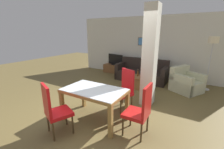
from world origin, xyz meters
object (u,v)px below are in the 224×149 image
object	(u,v)px
dining_chair_head_right	(141,109)
armchair	(186,83)
coffee_table	(134,81)
dining_table	(94,96)
tv_stand	(115,69)
bottle	(138,73)
floor_lamp	(213,46)
dining_chair_near_left	(54,109)
sofa	(142,73)
dining_chair_far_right	(124,88)
tv_screen	(115,60)

from	to	relation	value
dining_chair_head_right	armchair	size ratio (longest dim) A/B	0.93
armchair	coffee_table	bearing A→B (deg)	-41.46
dining_table	tv_stand	size ratio (longest dim) A/B	1.17
coffee_table	bottle	world-z (taller)	bottle
dining_table	floor_lamp	size ratio (longest dim) A/B	0.76
tv_stand	dining_table	bearing A→B (deg)	-67.26
dining_table	dining_chair_near_left	size ratio (longest dim) A/B	1.32
dining_table	sofa	size ratio (longest dim) A/B	0.68
dining_chair_far_right	coffee_table	xyz separation A→B (m)	(-0.39, 1.63, -0.34)
sofa	armchair	size ratio (longest dim) A/B	1.82
coffee_table	bottle	xyz separation A→B (m)	(0.14, 0.02, 0.32)
armchair	tv_stand	world-z (taller)	armchair
coffee_table	tv_stand	bearing A→B (deg)	137.74
coffee_table	tv_stand	world-z (taller)	coffee_table
dining_chair_head_right	dining_chair_near_left	distance (m)	1.68
armchair	tv_screen	xyz separation A→B (m)	(-3.33, 0.92, 0.38)
dining_table	tv_screen	size ratio (longest dim) A/B	1.60
tv_screen	floor_lamp	size ratio (longest dim) A/B	0.47
dining_chair_head_right	sofa	bearing A→B (deg)	19.10
armchair	dining_table	bearing A→B (deg)	1.77
armchair	tv_screen	bearing A→B (deg)	-74.84
coffee_table	tv_stand	size ratio (longest dim) A/B	0.59
bottle	tv_stand	distance (m)	2.31
dining_table	armchair	xyz separation A→B (m)	(1.67, 3.03, -0.30)
dining_table	bottle	bearing A→B (deg)	87.71
bottle	floor_lamp	bearing A→B (deg)	26.13
dining_chair_far_right	dining_chair_head_right	xyz separation A→B (m)	(0.76, -0.85, 0.00)
dining_chair_near_left	dining_chair_head_right	bearing A→B (deg)	52.63
armchair	tv_screen	size ratio (longest dim) A/B	1.31
armchair	dining_chair_far_right	bearing A→B (deg)	-0.49
dining_chair_near_left	floor_lamp	xyz separation A→B (m)	(2.64, 4.41, 1.00)
sofa	armchair	xyz separation A→B (m)	(1.76, -0.42, -0.01)
sofa	armchair	world-z (taller)	sofa
armchair	bottle	world-z (taller)	armchair
coffee_table	dining_table	bearing A→B (deg)	-89.16
tv_screen	sofa	bearing A→B (deg)	175.73
sofa	tv_screen	world-z (taller)	tv_screen
sofa	floor_lamp	bearing A→B (deg)	-177.15
coffee_table	tv_screen	xyz separation A→B (m)	(-1.62, 1.47, 0.44)
bottle	coffee_table	bearing A→B (deg)	-171.89
dining_chair_head_right	armchair	distance (m)	3.10
armchair	tv_screen	world-z (taller)	tv_screen
dining_chair_far_right	bottle	size ratio (longest dim) A/B	4.11
tv_stand	tv_screen	xyz separation A→B (m)	(0.00, -0.00, 0.47)
dining_chair_head_right	floor_lamp	size ratio (longest dim) A/B	0.58
coffee_table	tv_screen	bearing A→B (deg)	137.74
dining_chair_far_right	tv_screen	xyz separation A→B (m)	(-2.01, 3.11, 0.10)
dining_chair_head_right	dining_table	bearing A→B (deg)	90.00
dining_chair_near_left	armchair	bearing A→B (deg)	85.38
dining_table	dining_chair_far_right	size ratio (longest dim) A/B	1.32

